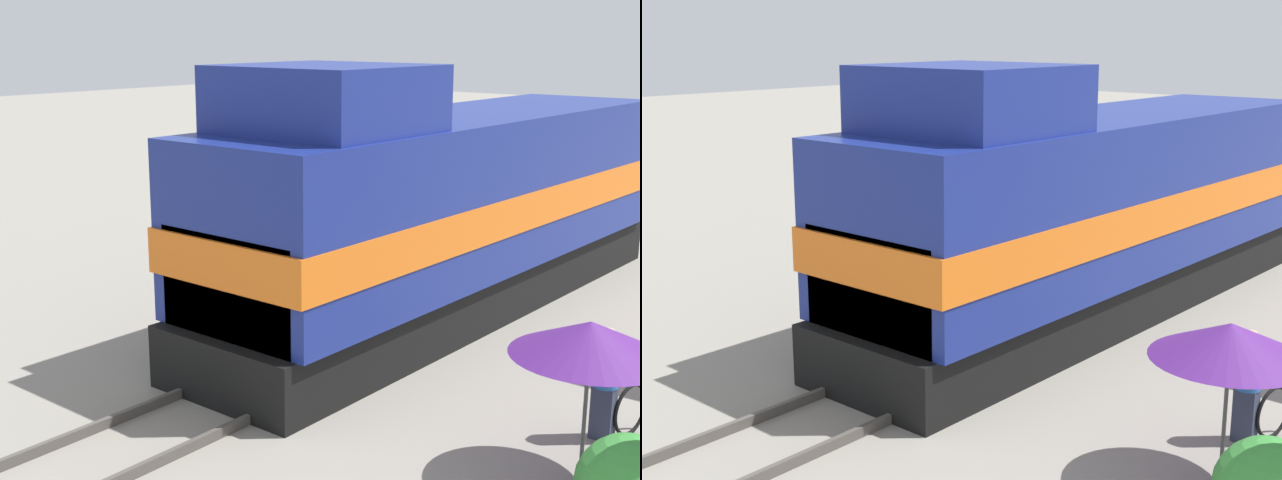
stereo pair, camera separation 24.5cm
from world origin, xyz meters
TOP-DOWN VIEW (x-y plane):
  - ground_plane at (0.00, 0.00)m, footprint 120.00×120.00m
  - rail_near at (-0.72, 0.00)m, footprint 0.08×32.65m
  - rail_far at (0.72, 0.00)m, footprint 0.08×32.65m
  - locomotive at (0.00, 4.23)m, footprint 3.12×12.84m
  - vendor_umbrella at (4.98, -0.31)m, footprint 1.93×1.93m
  - person_bystander at (4.72, 0.95)m, footprint 0.34×0.34m

SIDE VIEW (x-z plane):
  - ground_plane at x=0.00m, z-range 0.00..0.00m
  - rail_near at x=-0.72m, z-range 0.00..0.15m
  - rail_far at x=0.72m, z-range 0.00..0.15m
  - person_bystander at x=4.72m, z-range 0.06..1.65m
  - vendor_umbrella at x=4.98m, z-range 0.81..2.87m
  - locomotive at x=0.00m, z-range -0.37..4.53m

